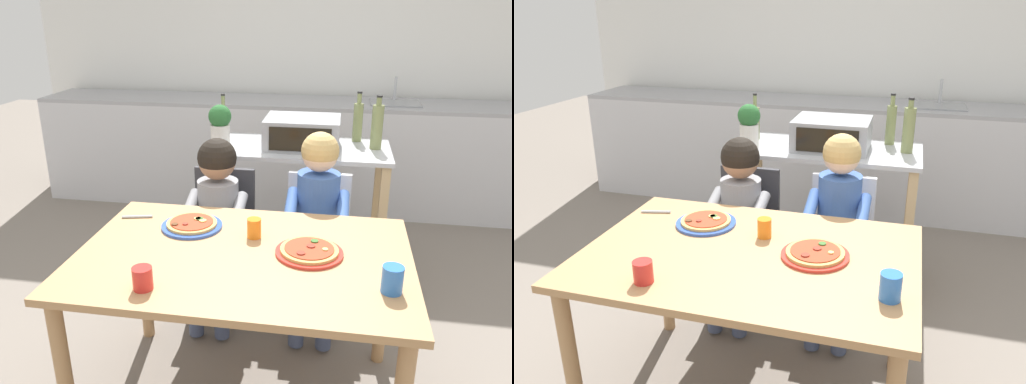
% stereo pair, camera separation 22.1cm
% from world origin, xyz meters
% --- Properties ---
extents(ground_plane, '(11.29, 11.29, 0.00)m').
position_xyz_m(ground_plane, '(0.00, 1.13, 0.00)').
color(ground_plane, slate).
extents(back_wall_tiled, '(4.97, 0.12, 2.70)m').
position_xyz_m(back_wall_tiled, '(0.00, 2.88, 1.35)').
color(back_wall_tiled, white).
rests_on(back_wall_tiled, ground).
extents(kitchen_counter, '(4.47, 0.60, 1.12)m').
position_xyz_m(kitchen_counter, '(0.00, 2.47, 0.46)').
color(kitchen_counter, silver).
rests_on(kitchen_counter, ground).
extents(kitchen_island_cart, '(1.10, 0.54, 0.87)m').
position_xyz_m(kitchen_island_cart, '(0.10, 1.20, 0.58)').
color(kitchen_island_cart, '#B7BABF').
rests_on(kitchen_island_cart, ground).
extents(toaster_oven, '(0.44, 0.36, 0.18)m').
position_xyz_m(toaster_oven, '(0.13, 1.19, 0.96)').
color(toaster_oven, '#999BA0').
rests_on(toaster_oven, kitchen_island_cart).
extents(bottle_clear_vinegar, '(0.06, 0.06, 0.31)m').
position_xyz_m(bottle_clear_vinegar, '(0.46, 1.39, 1.00)').
color(bottle_clear_vinegar, olive).
rests_on(bottle_clear_vinegar, kitchen_island_cart).
extents(bottle_squat_spirits, '(0.07, 0.07, 0.32)m').
position_xyz_m(bottle_squat_spirits, '(0.56, 1.22, 1.01)').
color(bottle_squat_spirits, olive).
rests_on(bottle_squat_spirits, kitchen_island_cart).
extents(bottle_brown_beer, '(0.06, 0.06, 0.29)m').
position_xyz_m(bottle_brown_beer, '(-0.38, 1.28, 0.98)').
color(bottle_brown_beer, olive).
rests_on(bottle_brown_beer, kitchen_island_cart).
extents(potted_herb_plant, '(0.14, 0.14, 0.26)m').
position_xyz_m(potted_herb_plant, '(-0.35, 1.07, 1.01)').
color(potted_herb_plant, beige).
rests_on(potted_herb_plant, kitchen_island_cart).
extents(dining_table, '(1.33, 0.90, 0.75)m').
position_xyz_m(dining_table, '(0.00, 0.00, 0.65)').
color(dining_table, '#AD7F51').
rests_on(dining_table, ground).
extents(dining_chair_left, '(0.36, 0.36, 0.81)m').
position_xyz_m(dining_chair_left, '(-0.27, 0.75, 0.48)').
color(dining_chair_left, '#333338').
rests_on(dining_chair_left, ground).
extents(dining_chair_right, '(0.36, 0.36, 0.81)m').
position_xyz_m(dining_chair_right, '(0.26, 0.75, 0.48)').
color(dining_chair_right, silver).
rests_on(dining_chair_right, ground).
extents(child_in_grey_shirt, '(0.32, 0.42, 1.01)m').
position_xyz_m(child_in_grey_shirt, '(-0.27, 0.63, 0.67)').
color(child_in_grey_shirt, '#424C6B').
rests_on(child_in_grey_shirt, ground).
extents(child_in_blue_striped_shirt, '(0.32, 0.42, 1.07)m').
position_xyz_m(child_in_blue_striped_shirt, '(0.26, 0.63, 0.69)').
color(child_in_blue_striped_shirt, '#424C6B').
rests_on(child_in_blue_striped_shirt, ground).
extents(pizza_plate_blue_rimmed, '(0.27, 0.27, 0.03)m').
position_xyz_m(pizza_plate_blue_rimmed, '(-0.27, 0.21, 0.76)').
color(pizza_plate_blue_rimmed, '#3356B7').
rests_on(pizza_plate_blue_rimmed, dining_table).
extents(pizza_plate_red_rimmed, '(0.27, 0.27, 0.03)m').
position_xyz_m(pizza_plate_red_rimmed, '(0.26, 0.04, 0.76)').
color(pizza_plate_red_rimmed, red).
rests_on(pizza_plate_red_rimmed, dining_table).
extents(drinking_cup_blue, '(0.07, 0.07, 0.10)m').
position_xyz_m(drinking_cup_blue, '(0.56, -0.19, 0.80)').
color(drinking_cup_blue, blue).
rests_on(drinking_cup_blue, dining_table).
extents(drinking_cup_red, '(0.07, 0.07, 0.08)m').
position_xyz_m(drinking_cup_red, '(-0.29, -0.32, 0.79)').
color(drinking_cup_red, red).
rests_on(drinking_cup_red, dining_table).
extents(drinking_cup_orange, '(0.06, 0.06, 0.08)m').
position_xyz_m(drinking_cup_orange, '(0.02, 0.15, 0.79)').
color(drinking_cup_orange, orange).
rests_on(drinking_cup_orange, dining_table).
extents(serving_spoon, '(0.14, 0.04, 0.01)m').
position_xyz_m(serving_spoon, '(-0.55, 0.26, 0.75)').
color(serving_spoon, '#B7BABF').
rests_on(serving_spoon, dining_table).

